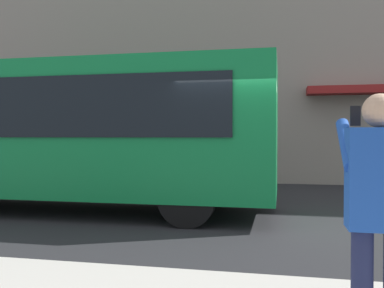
{
  "coord_description": "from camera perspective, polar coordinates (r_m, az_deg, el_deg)",
  "views": [
    {
      "loc": [
        -0.51,
        7.92,
        1.58
      ],
      "look_at": [
        1.2,
        -0.26,
        1.42
      ],
      "focal_mm": 39.82,
      "sensor_mm": 36.0,
      "label": 1
    }
  ],
  "objects": [
    {
      "name": "ground_plane",
      "position": [
        8.09,
        8.13,
        -10.16
      ],
      "size": [
        60.0,
        60.0,
        0.0
      ],
      "primitive_type": "plane",
      "color": "#232326"
    },
    {
      "name": "red_bus",
      "position": [
        9.41,
        -17.42,
        1.69
      ],
      "size": [
        9.05,
        2.54,
        3.08
      ],
      "color": "#0F7238",
      "rests_on": "ground_plane"
    },
    {
      "name": "building_facade_far",
      "position": [
        15.37,
        9.98,
        17.75
      ],
      "size": [
        28.0,
        1.55,
        12.0
      ],
      "color": "gray",
      "rests_on": "ground_plane"
    },
    {
      "name": "pedestrian_photographer",
      "position": [
        3.03,
        23.81,
        -7.25
      ],
      "size": [
        0.53,
        0.52,
        1.7
      ],
      "color": "#1E2347",
      "rests_on": "sidewalk_curb"
    }
  ]
}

